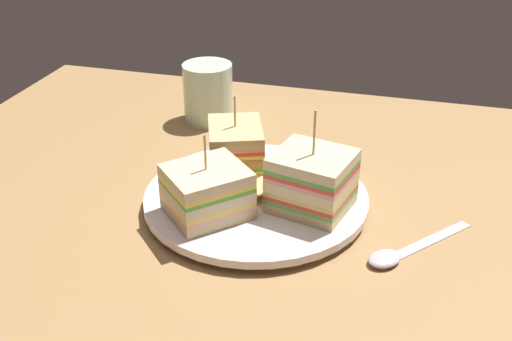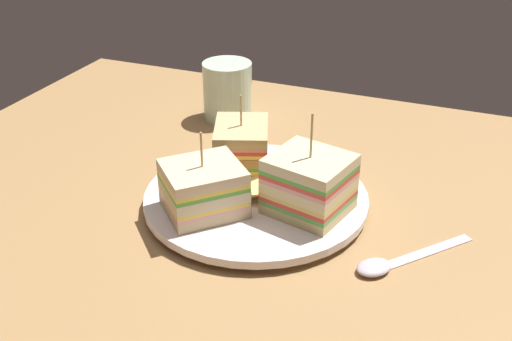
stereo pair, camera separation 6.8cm
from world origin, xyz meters
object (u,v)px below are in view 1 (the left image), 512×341
object	(u,v)px
sandwich_wedge_2	(207,192)
chip_pile	(259,187)
plate	(256,199)
spoon	(397,253)
drinking_glass	(208,96)
sandwich_wedge_0	(311,181)
sandwich_wedge_1	(236,148)

from	to	relation	value
sandwich_wedge_2	chip_pile	xyz separation A→B (cm)	(4.08, 5.47, -1.90)
plate	spoon	bearing A→B (deg)	-18.48
drinking_glass	sandwich_wedge_0	bearing A→B (deg)	-48.91
plate	sandwich_wedge_1	xyz separation A→B (cm)	(-3.93, 5.12, 3.42)
chip_pile	drinking_glass	xyz separation A→B (cm)	(-13.31, 21.06, 1.25)
sandwich_wedge_0	sandwich_wedge_2	size ratio (longest dim) A/B	1.06
sandwich_wedge_1	chip_pile	xyz separation A→B (cm)	(4.17, -4.83, -2.01)
sandwich_wedge_1	spoon	world-z (taller)	sandwich_wedge_1
sandwich_wedge_0	chip_pile	xyz separation A→B (cm)	(-6.15, 1.26, -2.42)
plate	sandwich_wedge_2	distance (cm)	7.25
sandwich_wedge_0	sandwich_wedge_1	world-z (taller)	sandwich_wedge_0
sandwich_wedge_1	spoon	distance (cm)	23.02
plate	drinking_glass	world-z (taller)	drinking_glass
sandwich_wedge_1	chip_pile	world-z (taller)	sandwich_wedge_1
plate	spoon	distance (cm)	17.03
sandwich_wedge_0	spoon	world-z (taller)	sandwich_wedge_0
chip_pile	spoon	size ratio (longest dim) A/B	0.65
sandwich_wedge_2	sandwich_wedge_1	bearing A→B (deg)	45.31
sandwich_wedge_1	sandwich_wedge_0	bearing A→B (deg)	38.88
sandwich_wedge_0	sandwich_wedge_1	bearing A→B (deg)	-16.94
sandwich_wedge_0	sandwich_wedge_1	distance (cm)	11.99
drinking_glass	chip_pile	bearing A→B (deg)	-57.70
sandwich_wedge_2	drinking_glass	distance (cm)	28.09
plate	sandwich_wedge_2	size ratio (longest dim) A/B	2.36
plate	sandwich_wedge_0	xyz separation A→B (cm)	(6.39, -0.97, 3.83)
plate	sandwich_wedge_1	distance (cm)	7.31
plate	sandwich_wedge_0	distance (cm)	7.51
sandwich_wedge_1	drinking_glass	distance (cm)	18.64
sandwich_wedge_2	chip_pile	distance (cm)	7.08
sandwich_wedge_2	drinking_glass	world-z (taller)	sandwich_wedge_2
sandwich_wedge_1	drinking_glass	bearing A→B (deg)	-171.17
chip_pile	sandwich_wedge_2	bearing A→B (deg)	-126.76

